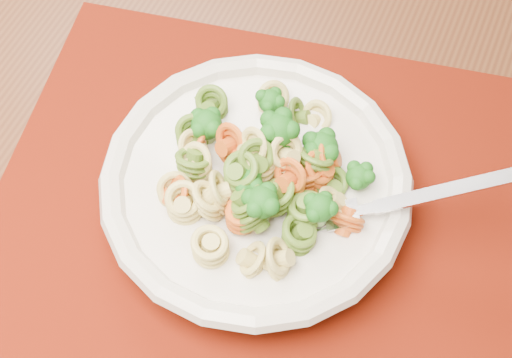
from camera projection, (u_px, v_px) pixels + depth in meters
The scene contains 5 objects.
dining_table at pixel (272, 153), 0.74m from camera, with size 1.49×1.13×0.75m.
placemat at pixel (271, 204), 0.59m from camera, with size 0.45×0.35×0.00m, color #4E0F03.
pasta_bowl at pixel (256, 186), 0.57m from camera, with size 0.25×0.25×0.05m.
pasta_broccoli_heap at pixel (256, 175), 0.55m from camera, with size 0.21×0.21×0.06m, color tan, non-canonical shape.
fork at pixel (342, 215), 0.53m from camera, with size 0.19×0.02×0.01m, color silver, non-canonical shape.
Camera 1 is at (0.44, -0.19, 1.27)m, focal length 50.00 mm.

